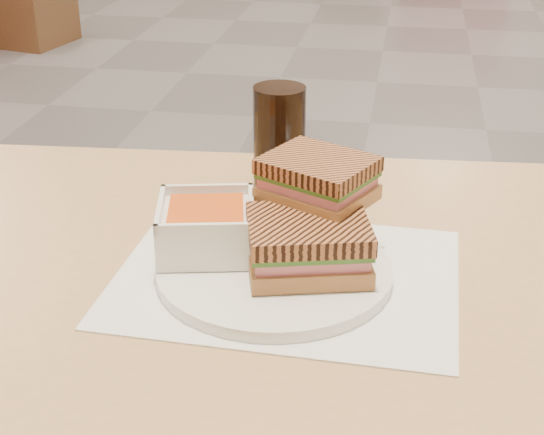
% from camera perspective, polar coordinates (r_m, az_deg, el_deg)
% --- Properties ---
extents(main_table, '(1.25, 0.79, 0.75)m').
position_cam_1_polar(main_table, '(0.96, 7.37, -10.03)').
color(main_table, tan).
rests_on(main_table, ground).
extents(tray_liner, '(0.38, 0.30, 0.00)m').
position_cam_1_polar(tray_liner, '(0.89, 1.04, -4.19)').
color(tray_liner, white).
rests_on(tray_liner, main_table).
extents(plate, '(0.26, 0.26, 0.01)m').
position_cam_1_polar(plate, '(0.89, 0.17, -3.78)').
color(plate, white).
rests_on(plate, tray_liner).
extents(soup_bowl, '(0.13, 0.13, 0.06)m').
position_cam_1_polar(soup_bowl, '(0.90, -4.65, -0.79)').
color(soup_bowl, white).
rests_on(soup_bowl, plate).
extents(panini_lower, '(0.15, 0.13, 0.06)m').
position_cam_1_polar(panini_lower, '(0.86, 2.56, -1.91)').
color(panini_lower, '#AC7A44').
rests_on(panini_lower, plate).
extents(panini_upper, '(0.14, 0.13, 0.05)m').
position_cam_1_polar(panini_upper, '(0.90, 3.26, 2.72)').
color(panini_upper, '#AC7A44').
rests_on(panini_upper, panini_lower).
extents(cola_glass, '(0.07, 0.07, 0.15)m').
position_cam_1_polar(cola_glass, '(1.06, 0.52, 5.43)').
color(cola_glass, black).
rests_on(cola_glass, main_table).
extents(bg_chair_0r, '(0.50, 0.50, 0.47)m').
position_cam_1_polar(bg_chair_0r, '(5.09, -16.90, 14.31)').
color(bg_chair_0r, brown).
rests_on(bg_chair_0r, ground).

